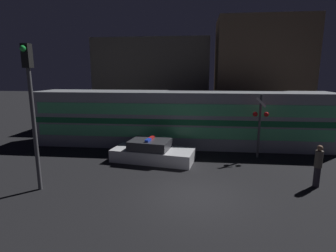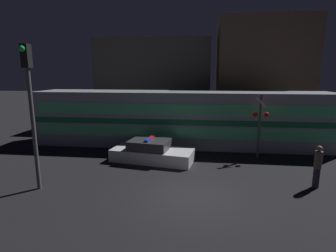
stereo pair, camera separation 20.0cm
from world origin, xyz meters
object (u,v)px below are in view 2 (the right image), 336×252
traffic_light_corner (30,100)px  police_car (152,152)px  crossing_signal_near (260,122)px  pedestrian (317,166)px  train (181,118)px

traffic_light_corner → police_car: bearing=45.7°
police_car → crossing_signal_near: 6.31m
pedestrian → crossing_signal_near: 4.35m
train → police_car: train is taller
pedestrian → train: bearing=134.7°
train → crossing_signal_near: size_ratio=5.35×
train → traffic_light_corner: bearing=-124.6°
police_car → crossing_signal_near: size_ratio=1.29×
police_car → crossing_signal_near: crossing_signal_near is taller
police_car → pedestrian: 8.02m
pedestrian → police_car: bearing=160.7°
train → pedestrian: 8.90m
pedestrian → crossing_signal_near: size_ratio=0.51×
police_car → pedestrian: (7.55, -2.65, 0.47)m
train → crossing_signal_near: crossing_signal_near is taller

